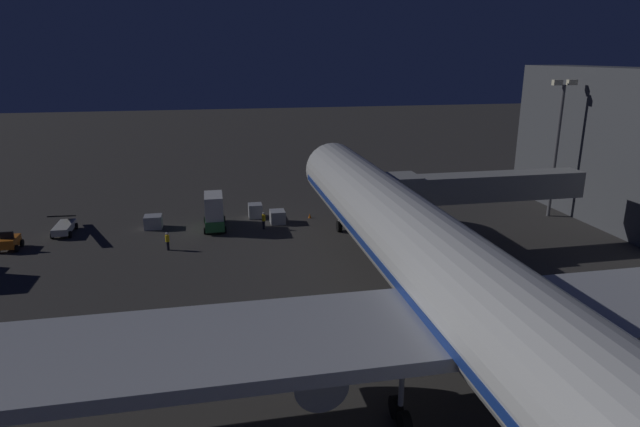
# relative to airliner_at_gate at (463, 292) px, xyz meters

# --- Properties ---
(ground_plane) EXTENTS (320.00, 320.00, 0.00)m
(ground_plane) POSITION_rel_airliner_at_gate_xyz_m (-0.00, -7.84, -5.95)
(ground_plane) COLOR #383533
(airliner_at_gate) EXTENTS (50.89, 70.65, 18.32)m
(airliner_at_gate) POSITION_rel_airliner_at_gate_xyz_m (0.00, 0.00, 0.00)
(airliner_at_gate) COLOR silver
(airliner_at_gate) RESTS_ON ground_plane
(jet_bridge) EXTENTS (20.08, 3.40, 7.58)m
(jet_bridge) POSITION_rel_airliner_at_gate_xyz_m (-10.90, -21.43, 0.09)
(jet_bridge) COLOR #9E9E99
(jet_bridge) RESTS_ON ground_plane
(apron_floodlight_mast) EXTENTS (2.90, 0.50, 15.61)m
(apron_floodlight_mast) POSITION_rel_airliner_at_gate_xyz_m (-25.50, -29.51, 3.25)
(apron_floodlight_mast) COLOR #59595E
(apron_floodlight_mast) RESTS_ON ground_plane
(baggage_tug_lead) EXTENTS (1.86, 2.38, 1.95)m
(baggage_tug_lead) POSITION_rel_airliner_at_gate_xyz_m (32.71, -29.59, -5.17)
(baggage_tug_lead) COLOR orange
(baggage_tug_lead) RESTS_ON ground_plane
(cargo_truck_aft) EXTENTS (2.36, 5.60, 3.94)m
(cargo_truck_aft) POSITION_rel_airliner_at_gate_xyz_m (13.06, -32.46, -3.99)
(cargo_truck_aft) COLOR #287038
(cargo_truck_aft) RESTS_ON ground_plane
(belt_loader) EXTENTS (1.96, 7.13, 3.02)m
(belt_loader) POSITION_rel_airliner_at_gate_xyz_m (28.73, -33.71, -5.11)
(belt_loader) COLOR silver
(belt_loader) RESTS_ON ground_plane
(baggage_container_near_belt) EXTENTS (1.64, 1.88, 1.43)m
(baggage_container_near_belt) POSITION_rel_airliner_at_gate_xyz_m (6.11, -33.08, -5.23)
(baggage_container_near_belt) COLOR #B7BABF
(baggage_container_near_belt) RESTS_ON ground_plane
(baggage_container_mid_row) EXTENTS (1.56, 1.66, 1.61)m
(baggage_container_mid_row) POSITION_rel_airliner_at_gate_xyz_m (8.37, -35.75, -5.15)
(baggage_container_mid_row) COLOR #B7BABF
(baggage_container_mid_row) RESTS_ON ground_plane
(baggage_container_far_row) EXTENTS (1.85, 1.74, 1.44)m
(baggage_container_far_row) POSITION_rel_airliner_at_gate_xyz_m (19.65, -33.83, -5.23)
(baggage_container_far_row) COLOR #B7BABF
(baggage_container_far_row) RESTS_ON ground_plane
(ground_crew_near_nose_gear) EXTENTS (0.40, 0.40, 1.91)m
(ground_crew_near_nose_gear) POSITION_rel_airliner_at_gate_xyz_m (7.84, -31.15, -4.89)
(ground_crew_near_nose_gear) COLOR black
(ground_crew_near_nose_gear) RESTS_ON ground_plane
(ground_crew_marshaller_fwd) EXTENTS (0.40, 0.40, 1.82)m
(ground_crew_marshaller_fwd) POSITION_rel_airliner_at_gate_xyz_m (17.62, -26.42, -4.95)
(ground_crew_marshaller_fwd) COLOR black
(ground_crew_marshaller_fwd) RESTS_ON ground_plane
(traffic_cone_nose_port) EXTENTS (0.36, 0.36, 0.55)m
(traffic_cone_nose_port) POSITION_rel_airliner_at_gate_xyz_m (-2.20, -34.21, -5.67)
(traffic_cone_nose_port) COLOR orange
(traffic_cone_nose_port) RESTS_ON ground_plane
(traffic_cone_nose_starboard) EXTENTS (0.36, 0.36, 0.55)m
(traffic_cone_nose_starboard) POSITION_rel_airliner_at_gate_xyz_m (2.20, -34.21, -5.67)
(traffic_cone_nose_starboard) COLOR orange
(traffic_cone_nose_starboard) RESTS_ON ground_plane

